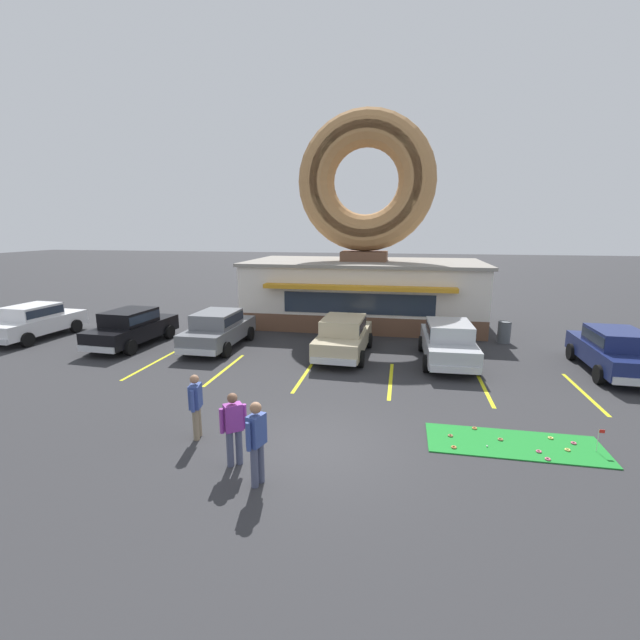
{
  "coord_description": "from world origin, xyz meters",
  "views": [
    {
      "loc": [
        1.91,
        -8.99,
        5.08
      ],
      "look_at": [
        -0.79,
        5.0,
        2.0
      ],
      "focal_mm": 24.0,
      "sensor_mm": 36.0,
      "label": 1
    }
  ],
  "objects_px": {
    "pedestrian_hooded_kid": "(196,403)",
    "pedestrian_leather_jacket_man": "(257,439)",
    "car_grey": "(218,328)",
    "trash_bin": "(504,332)",
    "car_champagne": "(344,335)",
    "car_white": "(35,320)",
    "car_silver": "(448,340)",
    "car_black": "(132,326)",
    "golf_ball": "(487,446)",
    "pedestrian_blue_sweater_man": "(234,426)",
    "car_navy": "(614,349)",
    "putting_flag_pin": "(600,435)"
  },
  "relations": [
    {
      "from": "car_silver",
      "to": "pedestrian_leather_jacket_man",
      "type": "relative_size",
      "value": 2.6
    },
    {
      "from": "car_silver",
      "to": "car_black",
      "type": "distance_m",
      "value": 13.37
    },
    {
      "from": "car_white",
      "to": "car_grey",
      "type": "bearing_deg",
      "value": 0.86
    },
    {
      "from": "putting_flag_pin",
      "to": "trash_bin",
      "type": "bearing_deg",
      "value": 89.97
    },
    {
      "from": "car_silver",
      "to": "trash_bin",
      "type": "height_order",
      "value": "car_silver"
    },
    {
      "from": "car_navy",
      "to": "golf_ball",
      "type": "bearing_deg",
      "value": -129.58
    },
    {
      "from": "golf_ball",
      "to": "pedestrian_leather_jacket_man",
      "type": "xyz_separation_m",
      "value": [
        -4.83,
        -2.4,
        0.94
      ]
    },
    {
      "from": "car_grey",
      "to": "car_champagne",
      "type": "bearing_deg",
      "value": -1.79
    },
    {
      "from": "car_white",
      "to": "trash_bin",
      "type": "height_order",
      "value": "car_white"
    },
    {
      "from": "putting_flag_pin",
      "to": "car_grey",
      "type": "height_order",
      "value": "car_grey"
    },
    {
      "from": "car_black",
      "to": "car_white",
      "type": "bearing_deg",
      "value": 177.2
    },
    {
      "from": "car_navy",
      "to": "pedestrian_leather_jacket_man",
      "type": "bearing_deg",
      "value": -138.91
    },
    {
      "from": "car_navy",
      "to": "car_white",
      "type": "distance_m",
      "value": 24.22
    },
    {
      "from": "pedestrian_hooded_kid",
      "to": "pedestrian_leather_jacket_man",
      "type": "relative_size",
      "value": 0.92
    },
    {
      "from": "car_silver",
      "to": "car_champagne",
      "type": "bearing_deg",
      "value": 178.41
    },
    {
      "from": "car_grey",
      "to": "trash_bin",
      "type": "distance_m",
      "value": 12.69
    },
    {
      "from": "pedestrian_blue_sweater_man",
      "to": "pedestrian_hooded_kid",
      "type": "bearing_deg",
      "value": 144.26
    },
    {
      "from": "car_white",
      "to": "golf_ball",
      "type": "bearing_deg",
      "value": -19.82
    },
    {
      "from": "pedestrian_leather_jacket_man",
      "to": "car_black",
      "type": "bearing_deg",
      "value": 134.69
    },
    {
      "from": "pedestrian_blue_sweater_man",
      "to": "car_champagne",
      "type": "bearing_deg",
      "value": 81.96
    },
    {
      "from": "car_navy",
      "to": "pedestrian_blue_sweater_man",
      "type": "relative_size",
      "value": 2.77
    },
    {
      "from": "car_grey",
      "to": "pedestrian_blue_sweater_man",
      "type": "distance_m",
      "value": 9.71
    },
    {
      "from": "car_champagne",
      "to": "pedestrian_hooded_kid",
      "type": "distance_m",
      "value": 8.0
    },
    {
      "from": "pedestrian_hooded_kid",
      "to": "trash_bin",
      "type": "bearing_deg",
      "value": 49.27
    },
    {
      "from": "putting_flag_pin",
      "to": "car_grey",
      "type": "xyz_separation_m",
      "value": [
        -12.27,
        6.66,
        0.43
      ]
    },
    {
      "from": "car_white",
      "to": "pedestrian_hooded_kid",
      "type": "distance_m",
      "value": 14.15
    },
    {
      "from": "pedestrian_blue_sweater_man",
      "to": "pedestrian_leather_jacket_man",
      "type": "relative_size",
      "value": 0.94
    },
    {
      "from": "car_black",
      "to": "car_navy",
      "type": "distance_m",
      "value": 19.03
    },
    {
      "from": "golf_ball",
      "to": "pedestrian_hooded_kid",
      "type": "distance_m",
      "value": 7.03
    },
    {
      "from": "pedestrian_hooded_kid",
      "to": "pedestrian_leather_jacket_man",
      "type": "height_order",
      "value": "pedestrian_leather_jacket_man"
    },
    {
      "from": "car_white",
      "to": "car_black",
      "type": "bearing_deg",
      "value": -2.8
    },
    {
      "from": "putting_flag_pin",
      "to": "trash_bin",
      "type": "xyz_separation_m",
      "value": [
        0.0,
        9.84,
        0.06
      ]
    },
    {
      "from": "pedestrian_hooded_kid",
      "to": "trash_bin",
      "type": "xyz_separation_m",
      "value": [
        9.41,
        10.93,
        -0.4
      ]
    },
    {
      "from": "car_silver",
      "to": "car_white",
      "type": "height_order",
      "value": "same"
    },
    {
      "from": "car_silver",
      "to": "pedestrian_blue_sweater_man",
      "type": "height_order",
      "value": "pedestrian_blue_sweater_man"
    },
    {
      "from": "car_grey",
      "to": "pedestrian_leather_jacket_man",
      "type": "xyz_separation_m",
      "value": [
        4.97,
        -9.33,
        0.12
      ]
    },
    {
      "from": "car_white",
      "to": "car_silver",
      "type": "bearing_deg",
      "value": -0.45
    },
    {
      "from": "golf_ball",
      "to": "pedestrian_leather_jacket_man",
      "type": "bearing_deg",
      "value": -153.56
    },
    {
      "from": "car_champagne",
      "to": "car_white",
      "type": "height_order",
      "value": "same"
    },
    {
      "from": "car_black",
      "to": "car_champagne",
      "type": "bearing_deg",
      "value": 1.34
    },
    {
      "from": "pedestrian_blue_sweater_man",
      "to": "pedestrian_leather_jacket_man",
      "type": "height_order",
      "value": "pedestrian_leather_jacket_man"
    },
    {
      "from": "car_black",
      "to": "pedestrian_blue_sweater_man",
      "type": "bearing_deg",
      "value": -45.8
    },
    {
      "from": "car_grey",
      "to": "car_navy",
      "type": "bearing_deg",
      "value": -1.73
    },
    {
      "from": "car_silver",
      "to": "pedestrian_blue_sweater_man",
      "type": "relative_size",
      "value": 2.77
    },
    {
      "from": "golf_ball",
      "to": "car_black",
      "type": "relative_size",
      "value": 0.01
    },
    {
      "from": "car_black",
      "to": "pedestrian_hooded_kid",
      "type": "distance_m",
      "value": 9.98
    },
    {
      "from": "car_silver",
      "to": "car_navy",
      "type": "bearing_deg",
      "value": -1.76
    },
    {
      "from": "pedestrian_leather_jacket_man",
      "to": "trash_bin",
      "type": "height_order",
      "value": "pedestrian_leather_jacket_man"
    },
    {
      "from": "car_black",
      "to": "car_grey",
      "type": "distance_m",
      "value": 3.89
    },
    {
      "from": "golf_ball",
      "to": "trash_bin",
      "type": "relative_size",
      "value": 0.04
    }
  ]
}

